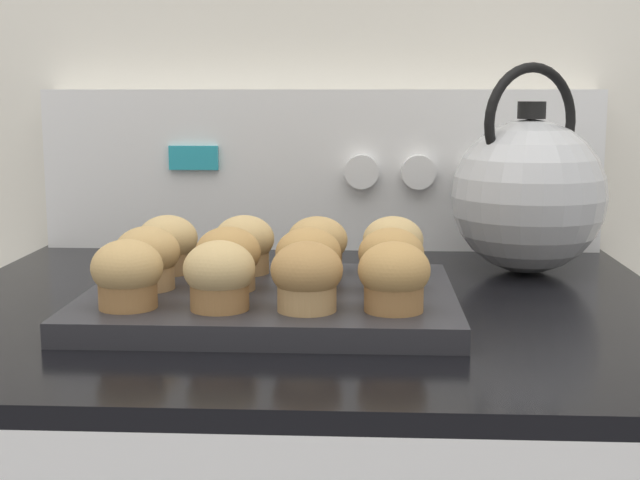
{
  "coord_description": "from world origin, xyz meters",
  "views": [
    {
      "loc": [
        0.06,
        -0.55,
        1.12
      ],
      "look_at": [
        0.02,
        0.31,
        0.97
      ],
      "focal_mm": 50.0,
      "sensor_mm": 36.0,
      "label": 1
    }
  ],
  "objects_px": {
    "muffin_r1_c1": "(228,259)",
    "tea_kettle": "(529,193)",
    "muffin_r0_c3": "(394,277)",
    "muffin_pan": "(271,301)",
    "muffin_r2_c1": "(244,245)",
    "muffin_r0_c1": "(219,276)",
    "muffin_r1_c3": "(391,260)",
    "muffin_r2_c2": "(317,246)",
    "muffin_r1_c0": "(147,258)",
    "muffin_r1_c2": "(308,260)",
    "muffin_r2_c3": "(393,246)",
    "muffin_r0_c2": "(307,277)",
    "muffin_r2_c0": "(168,244)",
    "muffin_r0_c0": "(127,274)"
  },
  "relations": [
    {
      "from": "muffin_r1_c1",
      "to": "tea_kettle",
      "type": "height_order",
      "value": "tea_kettle"
    },
    {
      "from": "muffin_r0_c3",
      "to": "muffin_r1_c1",
      "type": "distance_m",
      "value": 0.18
    },
    {
      "from": "muffin_pan",
      "to": "muffin_r2_c1",
      "type": "distance_m",
      "value": 0.1
    },
    {
      "from": "muffin_r0_c1",
      "to": "muffin_r1_c3",
      "type": "xyz_separation_m",
      "value": [
        0.15,
        0.08,
        0.0
      ]
    },
    {
      "from": "muffin_r2_c2",
      "to": "muffin_r1_c1",
      "type": "bearing_deg",
      "value": -137.07
    },
    {
      "from": "muffin_r1_c0",
      "to": "muffin_r1_c1",
      "type": "height_order",
      "value": "same"
    },
    {
      "from": "muffin_pan",
      "to": "muffin_r0_c1",
      "type": "distance_m",
      "value": 0.1
    },
    {
      "from": "tea_kettle",
      "to": "muffin_r0_c3",
      "type": "bearing_deg",
      "value": -119.92
    },
    {
      "from": "muffin_r1_c1",
      "to": "muffin_r2_c2",
      "type": "distance_m",
      "value": 0.11
    },
    {
      "from": "muffin_r1_c1",
      "to": "muffin_pan",
      "type": "bearing_deg",
      "value": 0.28
    },
    {
      "from": "tea_kettle",
      "to": "muffin_pan",
      "type": "bearing_deg",
      "value": -143.25
    },
    {
      "from": "muffin_r1_c0",
      "to": "tea_kettle",
      "type": "distance_m",
      "value": 0.46
    },
    {
      "from": "muffin_pan",
      "to": "muffin_r1_c2",
      "type": "distance_m",
      "value": 0.06
    },
    {
      "from": "muffin_r2_c1",
      "to": "muffin_r2_c3",
      "type": "distance_m",
      "value": 0.16
    },
    {
      "from": "muffin_r0_c1",
      "to": "muffin_r2_c2",
      "type": "relative_size",
      "value": 1.0
    },
    {
      "from": "muffin_r0_c2",
      "to": "tea_kettle",
      "type": "bearing_deg",
      "value": 50.32
    },
    {
      "from": "muffin_r1_c0",
      "to": "muffin_r2_c0",
      "type": "distance_m",
      "value": 0.08
    },
    {
      "from": "muffin_r0_c0",
      "to": "muffin_r2_c0",
      "type": "height_order",
      "value": "same"
    },
    {
      "from": "muffin_r0_c0",
      "to": "muffin_r2_c1",
      "type": "xyz_separation_m",
      "value": [
        0.08,
        0.16,
        0.0
      ]
    },
    {
      "from": "muffin_pan",
      "to": "muffin_r2_c0",
      "type": "distance_m",
      "value": 0.15
    },
    {
      "from": "muffin_r0_c0",
      "to": "muffin_r2_c0",
      "type": "xyz_separation_m",
      "value": [
        0.0,
        0.16,
        0.0
      ]
    },
    {
      "from": "muffin_r0_c2",
      "to": "muffin_r1_c1",
      "type": "relative_size",
      "value": 1.0
    },
    {
      "from": "muffin_r0_c1",
      "to": "muffin_r1_c1",
      "type": "xyz_separation_m",
      "value": [
        -0.0,
        0.08,
        0.0
      ]
    },
    {
      "from": "muffin_pan",
      "to": "muffin_r0_c2",
      "type": "height_order",
      "value": "muffin_r0_c2"
    },
    {
      "from": "muffin_r0_c0",
      "to": "muffin_r2_c1",
      "type": "height_order",
      "value": "same"
    },
    {
      "from": "tea_kettle",
      "to": "muffin_r2_c3",
      "type": "bearing_deg",
      "value": -141.37
    },
    {
      "from": "muffin_r2_c2",
      "to": "muffin_r0_c2",
      "type": "bearing_deg",
      "value": -90.17
    },
    {
      "from": "muffin_r2_c1",
      "to": "muffin_r1_c0",
      "type": "bearing_deg",
      "value": -135.63
    },
    {
      "from": "muffin_r0_c1",
      "to": "muffin_r0_c2",
      "type": "height_order",
      "value": "same"
    },
    {
      "from": "muffin_r1_c0",
      "to": "muffin_r2_c0",
      "type": "xyz_separation_m",
      "value": [
        0.0,
        0.08,
        0.0
      ]
    },
    {
      "from": "muffin_r0_c0",
      "to": "muffin_r1_c2",
      "type": "height_order",
      "value": "same"
    },
    {
      "from": "muffin_r2_c0",
      "to": "muffin_r2_c3",
      "type": "height_order",
      "value": "same"
    },
    {
      "from": "muffin_r2_c1",
      "to": "muffin_r2_c2",
      "type": "distance_m",
      "value": 0.08
    },
    {
      "from": "muffin_pan",
      "to": "muffin_r2_c2",
      "type": "relative_size",
      "value": 5.59
    },
    {
      "from": "muffin_pan",
      "to": "muffin_r1_c3",
      "type": "relative_size",
      "value": 5.59
    },
    {
      "from": "muffin_r0_c0",
      "to": "tea_kettle",
      "type": "distance_m",
      "value": 0.5
    },
    {
      "from": "muffin_r1_c1",
      "to": "tea_kettle",
      "type": "relative_size",
      "value": 0.26
    },
    {
      "from": "muffin_pan",
      "to": "muffin_r0_c1",
      "type": "xyz_separation_m",
      "value": [
        -0.04,
        -0.08,
        0.04
      ]
    },
    {
      "from": "muffin_r0_c1",
      "to": "muffin_r1_c0",
      "type": "distance_m",
      "value": 0.12
    },
    {
      "from": "muffin_r1_c3",
      "to": "muffin_r1_c1",
      "type": "bearing_deg",
      "value": -179.22
    },
    {
      "from": "muffin_r0_c0",
      "to": "muffin_r2_c3",
      "type": "height_order",
      "value": "same"
    },
    {
      "from": "muffin_r0_c3",
      "to": "muffin_r2_c2",
      "type": "height_order",
      "value": "same"
    },
    {
      "from": "muffin_r1_c0",
      "to": "tea_kettle",
      "type": "bearing_deg",
      "value": 27.81
    },
    {
      "from": "tea_kettle",
      "to": "muffin_r1_c3",
      "type": "bearing_deg",
      "value": -128.56
    },
    {
      "from": "muffin_r1_c2",
      "to": "tea_kettle",
      "type": "relative_size",
      "value": 0.26
    },
    {
      "from": "muffin_r0_c3",
      "to": "muffin_r2_c0",
      "type": "bearing_deg",
      "value": 146.45
    },
    {
      "from": "muffin_pan",
      "to": "muffin_r0_c2",
      "type": "distance_m",
      "value": 0.1
    },
    {
      "from": "muffin_r1_c0",
      "to": "muffin_r0_c0",
      "type": "bearing_deg",
      "value": -89.16
    },
    {
      "from": "muffin_r0_c3",
      "to": "muffin_r1_c0",
      "type": "xyz_separation_m",
      "value": [
        -0.24,
        0.08,
        0.0
      ]
    },
    {
      "from": "muffin_r1_c0",
      "to": "muffin_r2_c3",
      "type": "height_order",
      "value": "same"
    }
  ]
}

